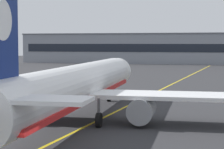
{
  "coord_description": "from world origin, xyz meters",
  "views": [
    {
      "loc": [
        10.66,
        -22.17,
        7.46
      ],
      "look_at": [
        0.83,
        15.37,
        4.56
      ],
      "focal_mm": 68.67,
      "sensor_mm": 36.0,
      "label": 1
    }
  ],
  "objects": [
    {
      "name": "taxiway_centreline",
      "position": [
        0.0,
        30.0,
        0.0
      ],
      "size": [
        13.05,
        179.57,
        0.01
      ],
      "primitive_type": "cube",
      "rotation": [
        0.0,
        0.0,
        -0.07
      ],
      "color": "yellow",
      "rests_on": "ground"
    },
    {
      "name": "terminal_building",
      "position": [
        -5.69,
        129.5,
        5.4
      ],
      "size": [
        112.52,
        12.4,
        10.78
      ],
      "color": "gray",
      "rests_on": "ground"
    },
    {
      "name": "airliner_foreground",
      "position": [
        -2.59,
        15.28,
        3.37
      ],
      "size": [
        32.21,
        41.51,
        11.65
      ],
      "color": "white",
      "rests_on": "ground"
    }
  ]
}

